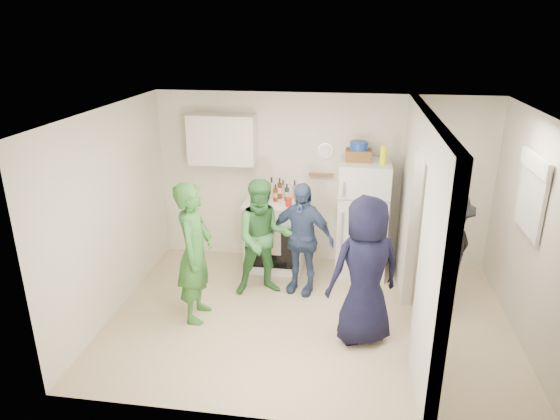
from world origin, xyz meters
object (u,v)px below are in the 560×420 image
object	(u,v)px
fridge	(362,219)
blue_bowl	(359,146)
person_nook	(445,255)
person_green_left	(195,253)
person_green_center	(264,238)
person_navy	(365,271)
stove	(275,234)
wicker_basket	(358,155)
person_denim	(301,238)
yellow_cup_stack_top	(383,155)

from	to	relation	value
fridge	blue_bowl	distance (m)	1.04
blue_bowl	person_nook	bearing A→B (deg)	-42.72
person_green_left	person_green_center	size ratio (longest dim) A/B	1.10
person_green_left	person_navy	bearing A→B (deg)	-95.75
stove	wicker_basket	world-z (taller)	wicker_basket
fridge	person_nook	xyz separation A→B (m)	(0.98, -0.94, -0.03)
person_green_left	person_green_center	xyz separation A→B (m)	(0.69, 0.71, -0.08)
person_denim	stove	bearing A→B (deg)	139.01
wicker_basket	blue_bowl	size ratio (longest dim) A/B	1.46
wicker_basket	person_navy	bearing A→B (deg)	-86.02
fridge	person_green_center	bearing A→B (deg)	-149.09
yellow_cup_stack_top	person_green_left	distance (m)	2.73
stove	person_navy	world-z (taller)	person_navy
wicker_basket	person_nook	world-z (taller)	wicker_basket
stove	person_nook	xyz separation A→B (m)	(2.21, -0.97, 0.28)
yellow_cup_stack_top	person_green_left	bearing A→B (deg)	-147.88
fridge	person_navy	size ratio (longest dim) A/B	0.97
wicker_basket	person_navy	world-z (taller)	wicker_basket
wicker_basket	person_green_center	bearing A→B (deg)	-145.27
fridge	person_green_left	bearing A→B (deg)	-143.15
person_navy	person_nook	world-z (taller)	person_navy
fridge	yellow_cup_stack_top	xyz separation A→B (m)	(0.22, -0.10, 0.95)
stove	person_green_left	size ratio (longest dim) A/B	0.59
person_nook	stove	bearing A→B (deg)	-79.19
wicker_basket	person_nook	bearing A→B (deg)	-42.72
person_green_center	stove	bearing A→B (deg)	70.50
blue_bowl	wicker_basket	bearing A→B (deg)	0.00
stove	wicker_basket	distance (m)	1.66
stove	fridge	bearing A→B (deg)	-1.39
stove	person_nook	size ratio (longest dim) A/B	0.65
person_green_center	person_nook	distance (m)	2.25
fridge	person_denim	xyz separation A→B (m)	(-0.79, -0.65, -0.07)
person_nook	person_green_left	bearing A→B (deg)	-45.32
person_green_left	person_navy	xyz separation A→B (m)	(1.97, -0.17, -0.01)
person_green_center	person_nook	size ratio (longest dim) A/B	0.99
blue_bowl	person_green_left	xyz separation A→B (m)	(-1.86, -1.52, -0.99)
fridge	stove	bearing A→B (deg)	178.61
fridge	wicker_basket	xyz separation A→B (m)	(-0.10, 0.05, 0.90)
yellow_cup_stack_top	person_nook	bearing A→B (deg)	-48.12
fridge	person_denim	bearing A→B (deg)	-140.65
person_green_center	person_navy	xyz separation A→B (m)	(1.28, -0.88, 0.07)
wicker_basket	person_green_left	size ratio (longest dim) A/B	0.20
stove	person_green_center	xyz separation A→B (m)	(-0.03, -0.79, 0.27)
wicker_basket	blue_bowl	distance (m)	0.13
blue_bowl	person_navy	xyz separation A→B (m)	(0.12, -1.69, -1.00)
blue_bowl	person_nook	distance (m)	1.81
wicker_basket	stove	bearing A→B (deg)	-178.99
wicker_basket	person_denim	bearing A→B (deg)	-134.66
blue_bowl	yellow_cup_stack_top	distance (m)	0.36
blue_bowl	stove	bearing A→B (deg)	-178.99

